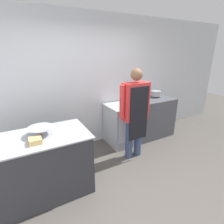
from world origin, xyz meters
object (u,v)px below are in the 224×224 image
(plastic_tub, at_px, (35,141))
(person_cook, at_px, (135,109))
(stock_pot, at_px, (142,93))
(fridge_unit, at_px, (121,124))
(sauce_pot, at_px, (156,94))
(stove, at_px, (151,117))
(mixing_bowl, at_px, (41,131))

(plastic_tub, bearing_deg, person_cook, 10.47)
(plastic_tub, distance_m, stock_pot, 2.61)
(plastic_tub, bearing_deg, stock_pot, 22.59)
(person_cook, bearing_deg, fridge_unit, 83.13)
(sauce_pot, bearing_deg, stove, -151.83)
(stove, height_order, fridge_unit, stove)
(person_cook, height_order, plastic_tub, person_cook)
(plastic_tub, height_order, sauce_pot, sauce_pot)
(plastic_tub, distance_m, sauce_pot, 3.02)
(stove, bearing_deg, sauce_pot, 28.17)
(fridge_unit, distance_m, stock_pot, 0.88)
(person_cook, bearing_deg, mixing_bowl, -176.05)
(fridge_unit, xyz_separation_m, mixing_bowl, (-1.71, -0.70, 0.52))
(fridge_unit, relative_size, person_cook, 0.52)
(plastic_tub, bearing_deg, sauce_pot, 19.39)
(stove, xyz_separation_m, person_cook, (-0.91, -0.57, 0.51))
(stock_pot, distance_m, sauce_pot, 0.44)
(stove, bearing_deg, plastic_tub, -161.34)
(fridge_unit, height_order, stock_pot, stock_pot)
(plastic_tub, xyz_separation_m, stock_pot, (2.41, 1.00, 0.13))
(mixing_bowl, distance_m, sauce_pot, 2.86)
(mixing_bowl, bearing_deg, fridge_unit, 22.20)
(mixing_bowl, distance_m, stock_pot, 2.45)
(fridge_unit, xyz_separation_m, plastic_tub, (-1.80, -0.90, 0.50))
(person_cook, distance_m, stock_pot, 0.96)
(person_cook, bearing_deg, sauce_pot, 31.47)
(mixing_bowl, bearing_deg, stock_pot, 18.95)
(mixing_bowl, height_order, stock_pot, stock_pot)
(person_cook, bearing_deg, stock_pot, 45.24)
(person_cook, distance_m, plastic_tub, 1.76)
(mixing_bowl, xyz_separation_m, stock_pot, (2.31, 0.79, 0.11))
(person_cook, relative_size, mixing_bowl, 5.02)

